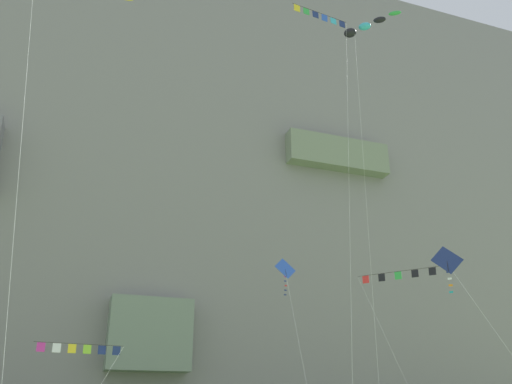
{
  "coord_description": "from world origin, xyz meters",
  "views": [
    {
      "loc": [
        -10.04,
        -8.34,
        3.35
      ],
      "look_at": [
        0.16,
        20.23,
        15.75
      ],
      "focal_mm": 38.24,
      "sensor_mm": 36.0,
      "label": 1
    }
  ],
  "objects_px": {
    "kite_diamond_far_left": "(286,276)",
    "kite_diamond_high_right": "(451,267)",
    "kite_banner_upper_left": "(399,280)",
    "kite_banner_low_center": "(79,353)",
    "kite_banner_mid_right": "(322,29)",
    "kite_windsock_upper_right": "(363,28)"
  },
  "relations": [
    {
      "from": "kite_banner_low_center",
      "to": "kite_diamond_high_right",
      "type": "relative_size",
      "value": 0.58
    },
    {
      "from": "kite_banner_low_center",
      "to": "kite_banner_upper_left",
      "type": "bearing_deg",
      "value": 8.95
    },
    {
      "from": "kite_banner_upper_left",
      "to": "kite_windsock_upper_right",
      "type": "xyz_separation_m",
      "value": [
        -4.94,
        -5.91,
        17.99
      ]
    },
    {
      "from": "kite_banner_upper_left",
      "to": "kite_banner_low_center",
      "type": "distance_m",
      "value": 24.09
    },
    {
      "from": "kite_banner_upper_left",
      "to": "kite_windsock_upper_right",
      "type": "distance_m",
      "value": 19.57
    },
    {
      "from": "kite_banner_upper_left",
      "to": "kite_diamond_high_right",
      "type": "xyz_separation_m",
      "value": [
        -4.94,
        -12.05,
        -2.31
      ]
    },
    {
      "from": "kite_diamond_high_right",
      "to": "kite_windsock_upper_right",
      "type": "bearing_deg",
      "value": 90.0
    },
    {
      "from": "kite_diamond_far_left",
      "to": "kite_diamond_high_right",
      "type": "bearing_deg",
      "value": -75.96
    },
    {
      "from": "kite_banner_upper_left",
      "to": "kite_banner_low_center",
      "type": "height_order",
      "value": "kite_banner_upper_left"
    },
    {
      "from": "kite_banner_upper_left",
      "to": "kite_banner_mid_right",
      "type": "distance_m",
      "value": 19.85
    },
    {
      "from": "kite_banner_upper_left",
      "to": "kite_diamond_far_left",
      "type": "relative_size",
      "value": 0.94
    },
    {
      "from": "kite_banner_upper_left",
      "to": "kite_diamond_high_right",
      "type": "relative_size",
      "value": 1.15
    },
    {
      "from": "kite_windsock_upper_right",
      "to": "kite_banner_upper_left",
      "type": "bearing_deg",
      "value": 50.1
    },
    {
      "from": "kite_banner_low_center",
      "to": "kite_windsock_upper_right",
      "type": "relative_size",
      "value": 0.22
    },
    {
      "from": "kite_banner_upper_left",
      "to": "kite_windsock_upper_right",
      "type": "relative_size",
      "value": 0.43
    },
    {
      "from": "kite_banner_upper_left",
      "to": "kite_windsock_upper_right",
      "type": "height_order",
      "value": "kite_windsock_upper_right"
    },
    {
      "from": "kite_banner_upper_left",
      "to": "kite_banner_low_center",
      "type": "bearing_deg",
      "value": -171.05
    },
    {
      "from": "kite_banner_upper_left",
      "to": "kite_banner_mid_right",
      "type": "height_order",
      "value": "kite_banner_mid_right"
    },
    {
      "from": "kite_diamond_far_left",
      "to": "kite_diamond_high_right",
      "type": "height_order",
      "value": "kite_diamond_far_left"
    },
    {
      "from": "kite_banner_mid_right",
      "to": "kite_diamond_high_right",
      "type": "xyz_separation_m",
      "value": [
        3.54,
        -6.25,
        -19.29
      ]
    },
    {
      "from": "kite_banner_mid_right",
      "to": "kite_windsock_upper_right",
      "type": "xyz_separation_m",
      "value": [
        3.55,
        -0.1,
        1.01
      ]
    },
    {
      "from": "kite_windsock_upper_right",
      "to": "kite_banner_mid_right",
      "type": "bearing_deg",
      "value": 178.36
    }
  ]
}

